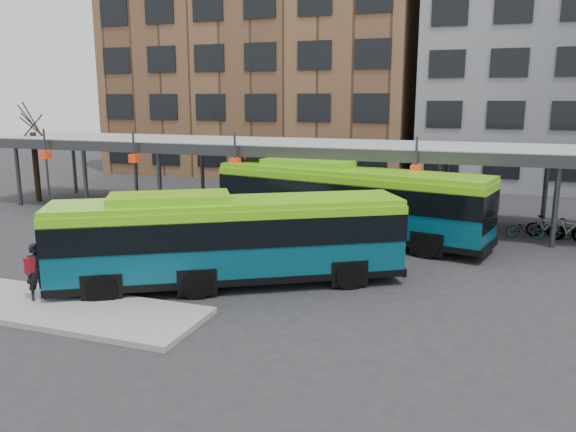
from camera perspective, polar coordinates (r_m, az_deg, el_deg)
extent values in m
plane|color=#28282B|center=(19.58, -9.18, -7.62)|extent=(120.00, 120.00, 0.00)
cube|color=gray|center=(20.59, -27.06, -7.57)|extent=(14.00, 3.00, 0.18)
cube|color=#999B9E|center=(30.60, 2.36, 7.20)|extent=(40.00, 6.00, 0.35)
cube|color=#383A3D|center=(27.77, 0.51, 6.42)|extent=(40.00, 0.15, 0.55)
cylinder|color=#383A3D|center=(38.21, -25.73, 3.80)|extent=(0.24, 0.24, 3.80)
cylinder|color=#383A3D|center=(41.85, -20.90, 4.79)|extent=(0.24, 0.24, 3.80)
cylinder|color=#383A3D|center=(34.86, -19.90, 3.60)|extent=(0.24, 0.24, 3.80)
cylinder|color=#383A3D|center=(38.81, -15.24, 4.66)|extent=(0.24, 0.24, 3.80)
cylinder|color=#383A3D|center=(31.94, -12.92, 3.31)|extent=(0.24, 0.24, 3.80)
cylinder|color=#383A3D|center=(36.21, -8.69, 4.45)|extent=(0.24, 0.24, 3.80)
cylinder|color=#383A3D|center=(29.58, -4.69, 2.91)|extent=(0.24, 0.24, 3.80)
cylinder|color=#383A3D|center=(34.15, -1.25, 4.15)|extent=(0.24, 0.24, 3.80)
cylinder|color=#383A3D|center=(27.92, 4.72, 2.38)|extent=(0.24, 0.24, 3.80)
cylinder|color=#383A3D|center=(32.73, 6.98, 3.72)|extent=(0.24, 0.24, 3.80)
cylinder|color=#383A3D|center=(27.10, 15.00, 1.72)|extent=(0.24, 0.24, 3.80)
cylinder|color=#383A3D|center=(32.03, 15.75, 3.19)|extent=(0.24, 0.24, 3.80)
cylinder|color=#383A3D|center=(27.19, 25.54, 0.99)|extent=(0.24, 0.24, 3.80)
cylinder|color=#383A3D|center=(32.10, 24.68, 2.57)|extent=(0.24, 0.24, 3.80)
cylinder|color=#383A3D|center=(35.51, -23.28, 4.30)|extent=(0.12, 0.12, 4.80)
cube|color=red|center=(35.41, -23.39, 5.74)|extent=(0.45, 0.45, 0.45)
cylinder|color=#383A3D|center=(31.76, -15.26, 4.06)|extent=(0.12, 0.12, 4.80)
cube|color=red|center=(31.66, -15.35, 5.67)|extent=(0.45, 0.45, 0.45)
cylinder|color=#383A3D|center=(28.78, -5.36, 3.66)|extent=(0.12, 0.12, 4.80)
cube|color=red|center=(28.67, -5.39, 5.44)|extent=(0.45, 0.45, 0.45)
cylinder|color=#383A3D|center=(26.33, 12.74, 2.65)|extent=(0.12, 0.12, 4.80)
cube|color=red|center=(26.20, 12.83, 4.59)|extent=(0.45, 0.45, 0.45)
cylinder|color=black|center=(39.24, -24.23, 4.55)|extent=(0.36, 0.36, 4.40)
cylinder|color=black|center=(38.97, -24.44, 8.34)|extent=(0.08, 1.63, 1.59)
cylinder|color=black|center=(39.11, -24.45, 8.35)|extent=(1.63, 0.13, 1.59)
cylinder|color=black|center=(39.11, -24.66, 8.33)|extent=(0.15, 1.63, 1.59)
cylinder|color=black|center=(38.97, -24.65, 8.32)|extent=(1.63, 0.10, 1.59)
cube|color=brown|center=(51.95, -2.10, 16.84)|extent=(26.00, 14.00, 22.00)
cube|color=#08465A|center=(19.71, -5.93, -2.54)|extent=(11.63, 8.22, 2.50)
cube|color=black|center=(19.59, -5.96, -1.12)|extent=(11.71, 8.29, 0.95)
cube|color=#70C914|center=(19.42, -6.02, 1.33)|extent=(11.58, 8.13, 0.20)
cube|color=#70C914|center=(19.33, -11.95, 1.69)|extent=(4.37, 3.57, 0.35)
cube|color=black|center=(20.02, -5.86, -5.67)|extent=(11.71, 8.30, 0.24)
cylinder|color=black|center=(19.59, 6.26, -5.98)|extent=(1.02, 0.76, 1.00)
cylinder|color=black|center=(21.83, 4.40, -4.07)|extent=(1.02, 0.76, 1.00)
cylinder|color=black|center=(18.79, -9.21, -6.85)|extent=(1.02, 0.76, 1.00)
cylinder|color=black|center=(21.12, -9.41, -4.75)|extent=(1.02, 0.76, 1.00)
cylinder|color=black|center=(18.98, -18.38, -7.13)|extent=(1.02, 0.76, 1.00)
cylinder|color=black|center=(21.29, -17.54, -5.02)|extent=(1.02, 0.76, 1.00)
cube|color=#08465A|center=(26.36, 6.04, 1.41)|extent=(13.24, 5.51, 2.70)
cube|color=black|center=(26.27, 6.06, 2.57)|extent=(13.31, 5.58, 1.03)
cube|color=#70C914|center=(26.14, 6.11, 4.55)|extent=(13.21, 5.40, 0.22)
cube|color=#70C914|center=(27.13, 2.01, 5.34)|extent=(4.64, 2.85, 0.38)
cube|color=black|center=(26.61, 5.98, -1.18)|extent=(13.32, 5.58, 0.26)
cylinder|color=black|center=(23.83, 13.90, -2.93)|extent=(1.13, 0.56, 1.08)
cylinder|color=black|center=(26.28, 15.75, -1.66)|extent=(1.13, 0.56, 1.08)
cylinder|color=black|center=(26.07, 2.14, -1.32)|extent=(1.13, 0.56, 1.08)
cylinder|color=black|center=(28.32, 4.82, -0.29)|extent=(1.13, 0.56, 1.08)
cylinder|color=black|center=(27.80, -3.64, -0.51)|extent=(1.13, 0.56, 1.08)
cylinder|color=black|center=(29.92, -0.68, 0.41)|extent=(1.13, 0.56, 1.08)
imported|color=black|center=(19.57, -24.16, -5.17)|extent=(0.76, 0.80, 1.84)
cube|color=maroon|center=(19.48, -24.74, -4.55)|extent=(0.37, 0.39, 0.49)
imported|color=slate|center=(28.72, 22.98, -1.23)|extent=(1.71, 0.63, 0.89)
imported|color=slate|center=(29.10, 24.70, -1.04)|extent=(1.83, 1.05, 1.06)
imported|color=slate|center=(29.30, 25.41, -1.21)|extent=(1.69, 0.66, 0.87)
imported|color=slate|center=(28.93, 26.58, -1.29)|extent=(1.83, 0.98, 1.06)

